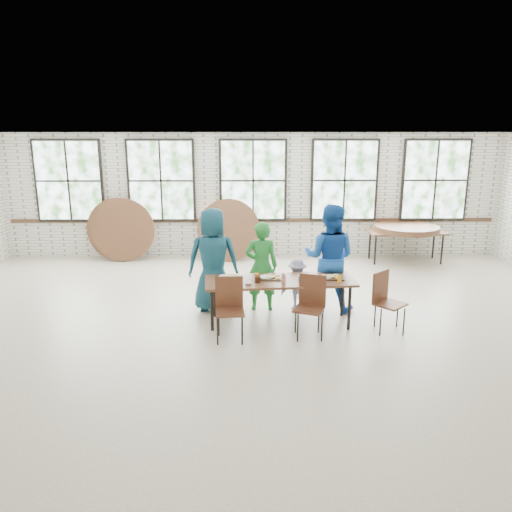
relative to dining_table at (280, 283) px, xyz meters
The scene contains 13 objects.
room 4.53m from the dining_table, 94.95° to the left, with size 12.00×12.00×12.00m.
dining_table is the anchor object (origin of this frame).
chair_near_left 0.99m from the dining_table, 143.76° to the right, with size 0.45×0.44×0.95m.
chair_near_right 0.67m from the dining_table, 48.05° to the right, with size 0.54×0.53×0.95m.
chair_spare 1.67m from the dining_table, 10.82° to the right, with size 0.58×0.58×0.95m.
adult_teal 1.31m from the dining_table, 149.68° to the left, with size 0.88×0.57×1.81m, color navy.
adult_green 0.71m from the dining_table, 113.30° to the left, with size 0.57×0.38×1.57m, color #217C2E.
toddler 0.77m from the dining_table, 62.20° to the left, with size 0.58×0.34×0.90m, color #211647.
adult_blue 1.13m from the dining_table, 35.91° to the left, with size 0.91×0.71×1.86m, color #184EA8.
storage_table 4.99m from the dining_table, 49.64° to the left, with size 1.83×0.83×0.74m.
tabletop_clutter 0.13m from the dining_table, 17.26° to the right, with size 2.07×0.60×0.11m.
round_tops_stacked 4.99m from the dining_table, 49.64° to the left, with size 1.50×1.50×0.13m.
round_tops_leaning 4.86m from the dining_table, 123.54° to the left, with size 4.14×0.43×1.49m.
Camera 1 is at (-0.14, -7.59, 3.13)m, focal length 35.00 mm.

